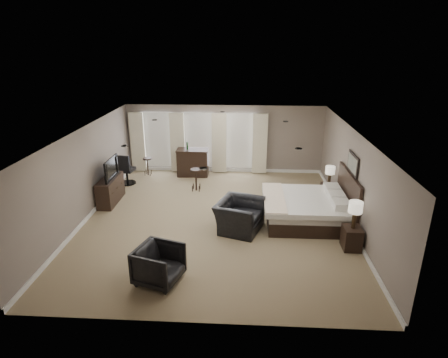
# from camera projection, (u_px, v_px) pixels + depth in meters

# --- Properties ---
(room) EXTENTS (7.60, 8.60, 2.64)m
(room) POSITION_uv_depth(u_px,v_px,m) (216.00, 177.00, 10.40)
(room) COLOR #867455
(room) RESTS_ON ground
(window_bay) EXTENTS (5.25, 0.20, 2.30)m
(window_bay) POSITION_uv_depth(u_px,v_px,m) (198.00, 142.00, 14.33)
(window_bay) COLOR silver
(window_bay) RESTS_ON room
(bed) EXTENTS (2.31, 2.20, 1.47)m
(bed) POSITION_uv_depth(u_px,v_px,m) (308.00, 197.00, 10.50)
(bed) COLOR silver
(bed) RESTS_ON ground
(nightstand_near) EXTENTS (0.43, 0.52, 0.57)m
(nightstand_near) POSITION_uv_depth(u_px,v_px,m) (352.00, 238.00, 9.25)
(nightstand_near) COLOR black
(nightstand_near) RESTS_ON ground
(nightstand_far) EXTENTS (0.43, 0.52, 0.57)m
(nightstand_far) POSITION_uv_depth(u_px,v_px,m) (328.00, 193.00, 11.96)
(nightstand_far) COLOR black
(nightstand_far) RESTS_ON ground
(lamp_near) EXTENTS (0.34, 0.34, 0.69)m
(lamp_near) POSITION_uv_depth(u_px,v_px,m) (355.00, 215.00, 9.03)
(lamp_near) COLOR beige
(lamp_near) RESTS_ON nightstand_near
(lamp_far) EXTENTS (0.30, 0.30, 0.61)m
(lamp_far) POSITION_uv_depth(u_px,v_px,m) (330.00, 176.00, 11.76)
(lamp_far) COLOR beige
(lamp_far) RESTS_ON nightstand_far
(wall_art) EXTENTS (0.04, 0.96, 0.56)m
(wall_art) POSITION_uv_depth(u_px,v_px,m) (353.00, 164.00, 10.08)
(wall_art) COLOR slate
(wall_art) RESTS_ON room
(dresser) EXTENTS (0.45, 1.41, 0.82)m
(dresser) POSITION_uv_depth(u_px,v_px,m) (110.00, 190.00, 11.86)
(dresser) COLOR black
(dresser) RESTS_ON ground
(tv) EXTENTS (0.65, 1.13, 0.15)m
(tv) POSITION_uv_depth(u_px,v_px,m) (109.00, 176.00, 11.69)
(tv) COLOR black
(tv) RESTS_ON dresser
(armchair_near) EXTENTS (1.19, 1.46, 1.11)m
(armchair_near) POSITION_uv_depth(u_px,v_px,m) (239.00, 211.00, 10.10)
(armchair_near) COLOR black
(armchair_near) RESTS_ON ground
(armchair_far) EXTENTS (1.06, 1.09, 0.91)m
(armchair_far) POSITION_uv_depth(u_px,v_px,m) (159.00, 263.00, 7.91)
(armchair_far) COLOR black
(armchair_far) RESTS_ON ground
(bar_counter) EXTENTS (1.19, 0.62, 1.04)m
(bar_counter) POSITION_uv_depth(u_px,v_px,m) (193.00, 162.00, 14.18)
(bar_counter) COLOR black
(bar_counter) RESTS_ON ground
(bar_stool_left) EXTENTS (0.34, 0.34, 0.68)m
(bar_stool_left) POSITION_uv_depth(u_px,v_px,m) (148.00, 166.00, 14.29)
(bar_stool_left) COLOR black
(bar_stool_left) RESTS_ON ground
(bar_stool_right) EXTENTS (0.46, 0.46, 0.77)m
(bar_stool_right) POSITION_uv_depth(u_px,v_px,m) (196.00, 180.00, 12.81)
(bar_stool_right) COLOR black
(bar_stool_right) RESTS_ON ground
(desk_chair) EXTENTS (0.65, 0.65, 1.13)m
(desk_chair) POSITION_uv_depth(u_px,v_px,m) (126.00, 169.00, 13.33)
(desk_chair) COLOR black
(desk_chair) RESTS_ON ground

